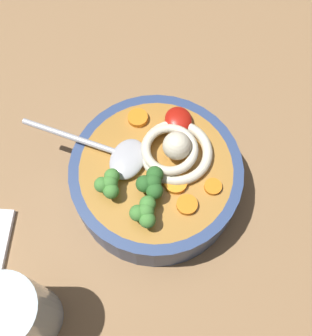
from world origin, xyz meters
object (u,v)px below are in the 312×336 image
Objects in this scene: noodle_pile at (176,149)px; soup_spoon at (117,152)px; soup_bowl at (156,178)px; drinking_glass at (18,314)px.

soup_spoon is at bearing -98.64° from noodle_pile.
drinking_glass is at bearing -51.16° from soup_bowl.
drinking_glass is at bearing 82.11° from soup_spoon.
noodle_pile is 0.63× the size of soup_spoon.
noodle_pile is 0.86× the size of drinking_glass.
soup_bowl is at bearing -61.01° from noodle_pile.
soup_spoon is at bearing -120.23° from soup_bowl.
soup_bowl is at bearing 128.84° from drinking_glass.
soup_spoon is (-1.14, -7.48, -0.51)cm from noodle_pile.
soup_bowl is 1.87× the size of drinking_glass.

